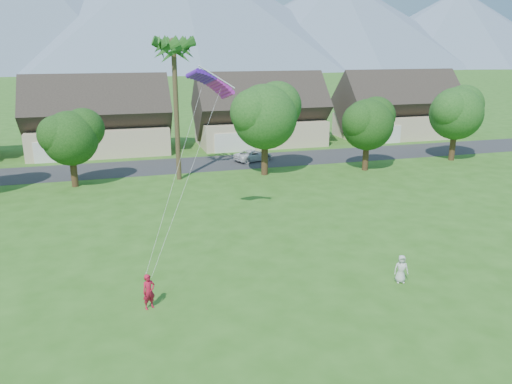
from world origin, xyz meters
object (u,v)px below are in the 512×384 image
object	(u,v)px
watcher	(401,269)
parafoil_kite	(211,81)
kite_flyer	(149,292)
parked_car	(253,155)

from	to	relation	value
watcher	parafoil_kite	distance (m)	15.26
watcher	parafoil_kite	size ratio (longest dim) A/B	0.46
kite_flyer	parked_car	size ratio (longest dim) A/B	0.40
watcher	parafoil_kite	xyz separation A→B (m)	(-7.73, 9.64, 8.95)
kite_flyer	parafoil_kite	distance (m)	13.39
kite_flyer	parked_car	xyz separation A→B (m)	(13.00, 28.60, -0.26)
watcher	parked_car	xyz separation A→B (m)	(0.40, 29.45, -0.15)
parafoil_kite	watcher	bearing A→B (deg)	-72.49
parked_car	kite_flyer	bearing A→B (deg)	133.66
watcher	parked_car	bearing A→B (deg)	104.63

